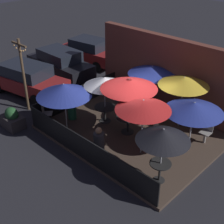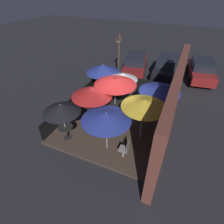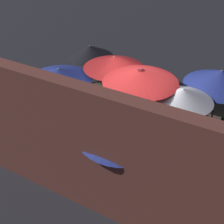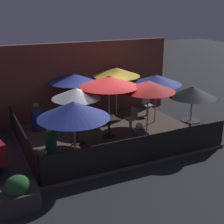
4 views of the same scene
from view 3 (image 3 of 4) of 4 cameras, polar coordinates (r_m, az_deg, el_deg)
name	(u,v)px [view 3 (image 3 of 4)]	position (r m, az deg, el deg)	size (l,w,h in m)	color
ground_plane	(133,140)	(10.32, 3.86, -5.10)	(60.00, 60.00, 0.00)	#26262B
patio_deck	(133,138)	(10.29, 3.87, -4.84)	(6.87, 5.28, 0.12)	#47382D
building_wall	(81,150)	(7.31, -5.73, -6.89)	(8.47, 0.36, 3.47)	brown
fence_front	(164,90)	(11.99, 9.49, 4.01)	(6.67, 0.05, 0.95)	black
patio_umbrella_0	(183,95)	(8.92, 12.85, 3.05)	(1.75, 1.75, 2.11)	#B2B2B7
patio_umbrella_1	(141,75)	(9.12, 5.27, 6.68)	(2.25, 2.25, 2.42)	#B2B2B7
patio_umbrella_2	(90,51)	(11.64, -4.07, 11.04)	(1.73, 1.73, 2.06)	#B2B2B7
patio_umbrella_3	(59,74)	(9.98, -9.74, 6.82)	(2.15, 2.15, 2.09)	#B2B2B7
patio_umbrella_4	(114,62)	(10.27, 0.31, 9.08)	(2.01, 2.01, 2.25)	#B2B2B7
patio_umbrella_5	(123,130)	(7.31, 1.94, -3.29)	(2.16, 2.16, 2.14)	#B2B2B7
patio_umbrella_6	(220,78)	(10.22, 19.20, 5.90)	(2.23, 2.23, 2.14)	#B2B2B7
patio_umbrella_7	(67,97)	(8.32, -8.31, 2.67)	(2.06, 2.06, 2.29)	#B2B2B7
dining_table_0	(177,133)	(9.66, 11.86, -3.75)	(0.91, 0.91, 0.73)	black
dining_table_1	(138,121)	(9.96, 4.79, -1.57)	(0.98, 0.98, 0.76)	black
dining_table_2	(91,82)	(12.20, -3.83, 5.51)	(0.72, 0.72, 0.74)	black
patio_chair_1	(40,124)	(10.19, -13.09, -2.17)	(0.40, 0.40, 0.93)	gray
patio_chair_2	(104,116)	(10.27, -1.44, -0.73)	(0.47, 0.47, 0.95)	gray
patron_0	(192,190)	(8.14, 14.50, -13.58)	(0.48, 0.48, 1.17)	navy
patron_1	(154,95)	(11.54, 7.74, 3.16)	(0.56, 0.56, 1.18)	#333338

